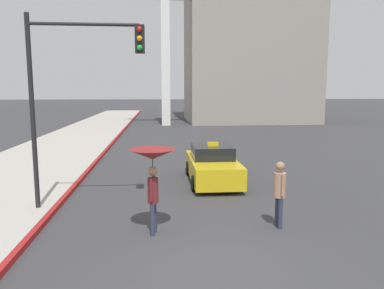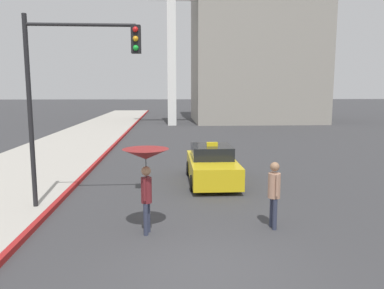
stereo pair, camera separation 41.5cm
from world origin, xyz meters
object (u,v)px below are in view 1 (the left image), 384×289
at_px(pedestrian_with_umbrella, 153,163).
at_px(monument_cross, 165,23).
at_px(traffic_light, 76,77).
at_px(pedestrian_man, 280,188).
at_px(taxi, 212,165).

distance_m(pedestrian_with_umbrella, monument_cross, 31.73).
xyz_separation_m(pedestrian_with_umbrella, traffic_light, (-2.23, 2.06, 2.19)).
xyz_separation_m(pedestrian_man, monument_cross, (-2.40, 30.34, 9.40)).
relative_size(taxi, monument_cross, 0.24).
bearing_deg(taxi, monument_cross, -86.92).
height_order(pedestrian_man, monument_cross, monument_cross).
xyz_separation_m(pedestrian_man, traffic_light, (-5.59, 1.88, 2.97)).
distance_m(traffic_light, monument_cross, 29.35).
bearing_deg(taxi, traffic_light, 36.54).
height_order(taxi, pedestrian_with_umbrella, pedestrian_with_umbrella).
bearing_deg(pedestrian_with_umbrella, taxi, -10.97).
bearing_deg(pedestrian_man, taxi, -173.29).
xyz_separation_m(taxi, monument_cross, (-1.35, 25.10, 9.81)).
distance_m(taxi, pedestrian_man, 5.37).
bearing_deg(pedestrian_man, pedestrian_with_umbrella, -91.67).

